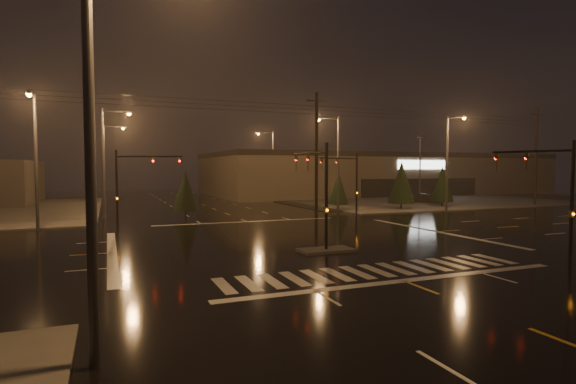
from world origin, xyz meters
The scene contains 26 objects.
ground centered at (0.00, 0.00, 0.00)m, with size 140.00×140.00×0.00m, color black.
sidewalk_ne centered at (30.00, 30.00, 0.06)m, with size 36.00×36.00×0.12m, color #42403B.
median_island centered at (0.00, -4.00, 0.07)m, with size 3.00×1.60×0.15m, color #42403B.
crosswalk centered at (0.00, -9.00, 0.01)m, with size 15.00×2.60×0.01m, color beige.
stop_bar_near centered at (0.00, -11.00, 0.01)m, with size 16.00×0.50×0.01m, color beige.
stop_bar_far centered at (0.00, 11.00, 0.01)m, with size 16.00×0.50×0.01m, color beige.
parking_lot centered at (35.00, 28.00, 0.04)m, with size 50.00×24.00×0.08m, color black.
retail_building centered at (35.00, 45.99, 3.84)m, with size 60.20×28.30×7.20m.
signal_mast_median centered at (0.00, -3.07, 3.75)m, with size 0.25×4.59×6.00m.
signal_mast_ne centered at (9.50, 10.14, 3.79)m, with size 4.84×1.86×6.00m.
signal_mast_nw centered at (-9.50, 10.14, 3.79)m, with size 4.84×1.86×6.00m.
signal_mast_se centered at (10.23, -9.75, 3.71)m, with size 1.55×3.87×6.00m.
streetlight_0 centered at (-11.18, -15.00, 5.80)m, with size 2.77×0.32×10.00m.
streetlight_1 centered at (-11.18, 18.00, 5.80)m, with size 2.77×0.32×10.00m.
streetlight_2 centered at (-11.18, 34.00, 5.80)m, with size 2.77×0.32×10.00m.
streetlight_3 centered at (11.18, 16.00, 5.80)m, with size 2.77×0.32×10.00m.
streetlight_4 centered at (11.18, 36.00, 5.80)m, with size 2.77×0.32×10.00m.
streetlight_5 centered at (-16.00, 11.18, 5.80)m, with size 0.32×2.77×10.00m.
streetlight_6 centered at (22.00, 11.18, 5.80)m, with size 0.32×2.77×10.00m.
utility_pole_1 centered at (8.00, 14.00, 6.13)m, with size 2.20×0.32×12.00m.
utility_pole_2 centered at (38.00, 14.00, 6.13)m, with size 2.20×0.32×12.00m.
conifer_0 centered at (12.19, 17.21, 2.42)m, with size 2.21×2.21×4.15m.
conifer_1 centered at (19.51, 15.93, 3.04)m, with size 2.99×2.99×5.38m.
conifer_2 centered at (25.61, 16.35, 2.77)m, with size 2.65×2.65×4.85m.
conifer_3 centered at (-4.53, 15.64, 2.55)m, with size 2.37×2.37×4.40m.
car_parked centered at (27.83, 22.12, 0.68)m, with size 1.61×4.01×1.37m, color black.
Camera 1 is at (-11.15, -26.03, 4.59)m, focal length 28.00 mm.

